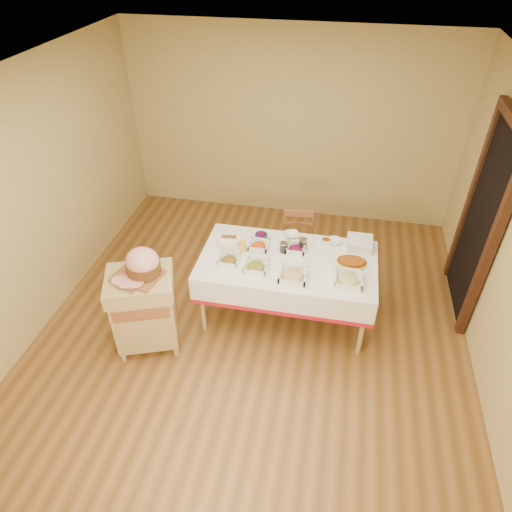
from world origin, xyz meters
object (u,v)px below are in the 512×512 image
(preserve_jar_left, at_px, (284,248))
(preserve_jar_right, at_px, (303,244))
(dining_table, at_px, (287,272))
(dining_chair, at_px, (297,246))
(brass_platter, at_px, (352,262))
(bread_basket, at_px, (229,241))
(plate_stack, at_px, (360,243))
(butcher_cart, at_px, (144,307))
(ham_on_board, at_px, (142,265))
(mustard_bottle, at_px, (243,246))

(preserve_jar_left, relative_size, preserve_jar_right, 0.96)
(dining_table, height_order, dining_chair, dining_chair)
(dining_chair, height_order, brass_platter, dining_chair)
(preserve_jar_left, relative_size, bread_basket, 0.44)
(brass_platter, bearing_deg, preserve_jar_left, 175.12)
(plate_stack, bearing_deg, dining_chair, 154.64)
(dining_table, height_order, butcher_cart, butcher_cart)
(ham_on_board, bearing_deg, bread_basket, 52.70)
(dining_table, xyz_separation_m, brass_platter, (0.65, 0.07, 0.18))
(preserve_jar_left, relative_size, brass_platter, 0.37)
(mustard_bottle, xyz_separation_m, plate_stack, (1.20, 0.33, -0.03))
(dining_table, bearing_deg, brass_platter, 6.01)
(mustard_bottle, relative_size, plate_stack, 0.64)
(dining_chair, bearing_deg, preserve_jar_right, -77.52)
(preserve_jar_right, relative_size, brass_platter, 0.38)
(dining_table, xyz_separation_m, preserve_jar_left, (-0.07, 0.13, 0.21))
(preserve_jar_right, xyz_separation_m, mustard_bottle, (-0.61, -0.18, 0.02))
(butcher_cart, distance_m, brass_platter, 2.14)
(dining_table, height_order, plate_stack, plate_stack)
(dining_chair, relative_size, plate_stack, 3.22)
(dining_chair, relative_size, brass_platter, 2.82)
(dining_table, distance_m, bread_basket, 0.70)
(dining_table, distance_m, dining_chair, 0.72)
(preserve_jar_left, distance_m, preserve_jar_right, 0.22)
(preserve_jar_left, bearing_deg, dining_table, -62.94)
(preserve_jar_right, bearing_deg, bread_basket, -172.94)
(brass_platter, bearing_deg, butcher_cart, -158.26)
(butcher_cart, xyz_separation_m, bread_basket, (0.66, 0.85, 0.30))
(ham_on_board, distance_m, preserve_jar_right, 1.68)
(preserve_jar_right, bearing_deg, dining_table, -118.60)
(ham_on_board, height_order, brass_platter, ham_on_board)
(dining_chair, distance_m, brass_platter, 0.95)
(bread_basket, bearing_deg, butcher_cart, -128.07)
(dining_table, bearing_deg, plate_stack, 27.49)
(plate_stack, relative_size, brass_platter, 0.87)
(dining_chair, xyz_separation_m, preserve_jar_left, (-0.09, -0.57, 0.37))
(preserve_jar_right, bearing_deg, dining_chair, 102.48)
(plate_stack, bearing_deg, preserve_jar_left, -162.72)
(dining_table, relative_size, bread_basket, 7.18)
(dining_table, xyz_separation_m, plate_stack, (0.71, 0.37, 0.21))
(ham_on_board, distance_m, plate_stack, 2.26)
(preserve_jar_left, relative_size, mustard_bottle, 0.66)
(dining_chair, height_order, plate_stack, dining_chair)
(butcher_cart, bearing_deg, brass_platter, 21.74)
(ham_on_board, xyz_separation_m, preserve_jar_left, (1.21, 0.81, -0.21))
(dining_table, bearing_deg, bread_basket, 168.57)
(butcher_cart, bearing_deg, dining_chair, 46.57)
(preserve_jar_left, height_order, mustard_bottle, mustard_bottle)
(preserve_jar_left, xyz_separation_m, preserve_jar_right, (0.19, 0.10, 0.00))
(dining_table, xyz_separation_m, ham_on_board, (-1.27, -0.68, 0.42))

